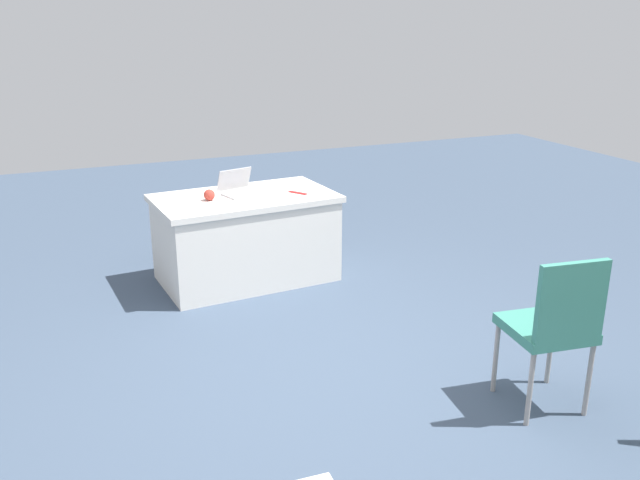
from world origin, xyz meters
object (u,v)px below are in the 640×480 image
at_px(chair_tucked_left, 554,322).
at_px(laptop_silver, 241,189).
at_px(yarn_ball, 209,195).
at_px(scissors_red, 298,193).
at_px(table_foreground, 246,238).

xyz_separation_m(chair_tucked_left, laptop_silver, (1.02, -2.75, 0.23)).
height_order(yarn_ball, scissors_red, yarn_ball).
xyz_separation_m(table_foreground, yarn_ball, (0.31, 0.04, 0.42)).
relative_size(chair_tucked_left, scissors_red, 5.40).
height_order(chair_tucked_left, scissors_red, chair_tucked_left).
height_order(laptop_silver, scissors_red, laptop_silver).
bearing_deg(table_foreground, scissors_red, 166.74).
bearing_deg(yarn_ball, chair_tucked_left, 116.58).
distance_m(table_foreground, laptop_silver, 0.42).
bearing_deg(scissors_red, yarn_ball, -127.74).
bearing_deg(table_foreground, yarn_ball, 7.32).
relative_size(table_foreground, scissors_red, 8.69).
xyz_separation_m(laptop_silver, scissors_red, (-0.46, 0.18, -0.04)).
bearing_deg(yarn_ball, scissors_red, 175.07).
xyz_separation_m(yarn_ball, scissors_red, (-0.76, 0.07, -0.04)).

